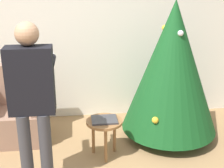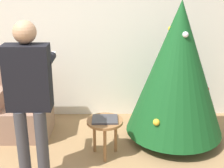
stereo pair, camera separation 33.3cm
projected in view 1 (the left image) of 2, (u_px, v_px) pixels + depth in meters
wall_back at (64, 26)px, 4.27m from camera, size 8.00×0.06×2.70m
christmas_tree at (172, 67)px, 3.81m from camera, size 1.20×1.20×1.76m
armchair at (17, 113)px, 3.98m from camera, size 0.69×0.62×0.94m
person_standing at (32, 94)px, 2.87m from camera, size 0.44×0.57×1.64m
side_stool at (104, 126)px, 3.56m from camera, size 0.42×0.42×0.45m
laptop at (104, 120)px, 3.53m from camera, size 0.29×0.24×0.02m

